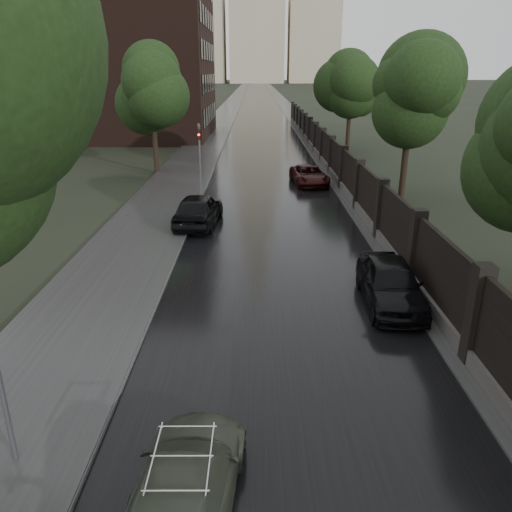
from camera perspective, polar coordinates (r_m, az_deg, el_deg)
The scene contains 14 objects.
road at distance 196.11m, azimuth 0.19°, elevation 18.43°, with size 8.00×420.00×0.02m, color black.
sidewalk_left at distance 196.18m, azimuth -1.66°, elevation 18.45°, with size 4.00×420.00×0.16m, color #2D2D2D.
verge_right at distance 196.21m, azimuth 1.88°, elevation 18.43°, with size 3.00×420.00×0.08m, color #2D2D2D.
fence_right at distance 38.86m, azimuth 8.18°, elevation 11.37°, with size 0.45×75.72×2.70m.
tree_left_far at distance 36.73m, azimuth -11.81°, elevation 17.29°, with size 4.25×4.25×7.39m.
tree_right_b at distance 29.29m, azimuth 17.18°, elevation 15.55°, with size 4.08×4.08×7.01m.
tree_right_c at distance 46.79m, azimuth 10.74°, elevation 17.60°, with size 4.08×4.08×7.01m.
traffic_light at distance 31.51m, azimuth -6.46°, elevation 11.91°, with size 0.16×0.32×4.00m.
brick_building at distance 60.54m, azimuth -17.90°, elevation 22.40°, with size 24.00×18.00×20.00m, color black.
stalinist_tower at distance 307.59m, azimuth 0.10°, elevation 26.33°, with size 92.00×30.00×159.00m.
volga_sedan at distance 9.08m, azimuth -8.21°, elevation -24.77°, with size 1.71×4.21×1.22m, color #3C4335.
hatchback_left at distance 24.08m, azimuth -6.61°, elevation 5.32°, with size 1.86×4.61×1.57m, color black.
car_right_near at distance 16.32m, azimuth 15.13°, elevation -2.97°, with size 1.72×4.28×1.46m, color black.
car_right_far at distance 33.04m, azimuth 6.11°, elevation 9.17°, with size 2.03×4.40×1.22m, color black.
Camera 1 is at (-0.87, -5.99, 7.03)m, focal length 35.00 mm.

